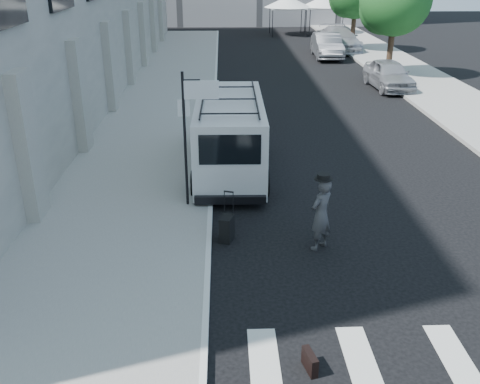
{
  "coord_description": "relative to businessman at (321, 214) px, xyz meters",
  "views": [
    {
      "loc": [
        -1.63,
        -9.71,
        6.15
      ],
      "look_at": [
        -1.27,
        1.32,
        1.3
      ],
      "focal_mm": 40.0,
      "sensor_mm": 36.0,
      "label": 1
    }
  ],
  "objects": [
    {
      "name": "ground",
      "position": [
        -0.54,
        -1.01,
        -0.86
      ],
      "size": [
        120.0,
        120.0,
        0.0
      ],
      "primitive_type": "plane",
      "color": "black",
      "rests_on": "ground"
    },
    {
      "name": "sidewalk_left",
      "position": [
        -4.79,
        14.99,
        -0.78
      ],
      "size": [
        4.5,
        48.0,
        0.15
      ],
      "primitive_type": "cube",
      "color": "gray",
      "rests_on": "ground"
    },
    {
      "name": "sidewalk_right",
      "position": [
        8.46,
        18.99,
        -0.78
      ],
      "size": [
        4.0,
        56.0,
        0.15
      ],
      "primitive_type": "cube",
      "color": "gray",
      "rests_on": "ground"
    },
    {
      "name": "sign_pole",
      "position": [
        -2.91,
        2.19,
        1.79
      ],
      "size": [
        1.03,
        0.07,
        3.5
      ],
      "color": "black",
      "rests_on": "sidewalk_left"
    },
    {
      "name": "tree_near",
      "position": [
        6.96,
        19.14,
        3.12
      ],
      "size": [
        3.8,
        3.83,
        6.03
      ],
      "color": "black",
      "rests_on": "ground"
    },
    {
      "name": "tent_left",
      "position": [
        3.46,
        36.99,
        1.85
      ],
      "size": [
        4.0,
        4.0,
        3.2
      ],
      "color": "black",
      "rests_on": "ground"
    },
    {
      "name": "tent_right",
      "position": [
        6.66,
        37.49,
        1.85
      ],
      "size": [
        4.0,
        4.0,
        3.2
      ],
      "color": "black",
      "rests_on": "ground"
    },
    {
      "name": "businessman",
      "position": [
        0.0,
        0.0,
        0.0
      ],
      "size": [
        0.74,
        0.73,
        1.72
      ],
      "primitive_type": "imported",
      "rotation": [
        0.0,
        0.0,
        3.88
      ],
      "color": "#3C3C3E",
      "rests_on": "ground"
    },
    {
      "name": "briefcase",
      "position": [
        -0.82,
        -3.97,
        -0.69
      ],
      "size": [
        0.22,
        0.46,
        0.34
      ],
      "primitive_type": "cube",
      "rotation": [
        0.0,
        0.0,
        0.24
      ],
      "color": "black",
      "rests_on": "ground"
    },
    {
      "name": "suitcase",
      "position": [
        -2.12,
        0.44,
        -0.54
      ],
      "size": [
        0.38,
        0.49,
        1.19
      ],
      "rotation": [
        0.0,
        0.0,
        -0.3
      ],
      "color": "black",
      "rests_on": "ground"
    },
    {
      "name": "cargo_van",
      "position": [
        -1.98,
        4.99,
        0.32
      ],
      "size": [
        2.21,
        6.09,
        2.28
      ],
      "rotation": [
        0.0,
        0.0,
        -0.01
      ],
      "color": "silver",
      "rests_on": "ground"
    },
    {
      "name": "parked_car_a",
      "position": [
        6.26,
        16.19,
        -0.13
      ],
      "size": [
        1.93,
        4.34,
        1.45
      ],
      "primitive_type": "imported",
      "rotation": [
        0.0,
        0.0,
        0.05
      ],
      "color": "#919298",
      "rests_on": "ground"
    },
    {
      "name": "parked_car_b",
      "position": [
        4.82,
        25.52,
        -0.07
      ],
      "size": [
        1.84,
        4.85,
        1.58
      ],
      "primitive_type": "imported",
      "rotation": [
        0.0,
        0.0,
        -0.03
      ],
      "color": "#55575C",
      "rests_on": "ground"
    },
    {
      "name": "parked_car_c",
      "position": [
        6.26,
        28.46,
        -0.04
      ],
      "size": [
        2.47,
        5.71,
        1.64
      ],
      "primitive_type": "imported",
      "rotation": [
        0.0,
        0.0,
        0.03
      ],
      "color": "#A8AAB0",
      "rests_on": "ground"
    }
  ]
}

